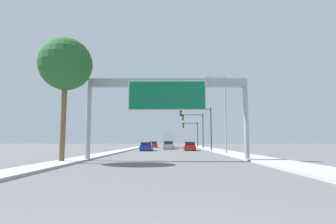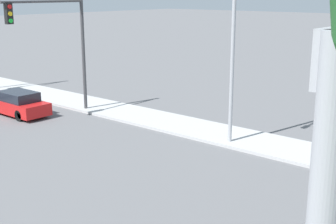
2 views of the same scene
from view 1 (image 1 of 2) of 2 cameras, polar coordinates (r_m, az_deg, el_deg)
name	(u,v)px [view 1 (image 1 of 2)]	position (r m, az deg, el deg)	size (l,w,h in m)	color
sidewalk_right	(201,147)	(63.80, 7.20, -7.61)	(3.00, 120.00, 0.15)	#AFAFAF
median_strip_left	(139,147)	(63.79, -6.43, -7.62)	(2.00, 120.00, 0.15)	#AFAFAF
sign_gantry	(167,94)	(21.58, -0.18, 3.96)	(13.30, 0.73, 6.70)	#9EA0A5
car_near_left	(189,146)	(43.81, 4.70, -7.47)	(1.74, 4.52, 1.42)	red
car_far_center	(154,145)	(61.81, -3.12, -7.13)	(1.72, 4.30, 1.45)	red
car_mid_center	(169,145)	(50.27, 0.11, -7.28)	(1.82, 4.51, 1.53)	#A5A8AD
car_near_right	(147,147)	(42.60, -4.68, -7.53)	(1.81, 4.66, 1.37)	navy
truck_box_primary	(169,140)	(60.94, 0.15, -6.18)	(2.48, 7.23, 3.38)	white
traffic_light_near_intersection	(201,121)	(41.75, 7.14, -2.00)	(5.29, 0.32, 6.89)	#3D3D3F
traffic_light_mid_block	(196,125)	(51.70, 6.20, -2.84)	(4.35, 0.32, 7.00)	#3D3D3F
traffic_light_far_intersection	(193,130)	(61.62, 5.37, -4.02)	(3.70, 0.32, 6.00)	#3D3D3F
palm_tree_foreground	(66,65)	(21.29, -21.38, 9.52)	(3.90, 3.90, 9.24)	brown
street_lamp_right	(223,108)	(31.87, 11.89, 0.88)	(2.47, 0.28, 9.42)	#9EA0A5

